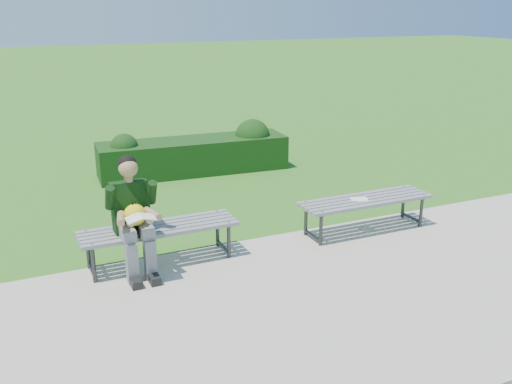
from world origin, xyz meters
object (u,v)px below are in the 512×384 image
at_px(bench_right, 365,202).
at_px(seated_boy, 133,213).
at_px(hedge, 198,153).
at_px(bench_left, 159,231).
at_px(paper_sheet, 359,199).

bearing_deg(bench_right, seated_boy, 179.09).
xyz_separation_m(hedge, bench_left, (-1.67, -3.52, 0.07)).
height_order(hedge, seated_boy, seated_boy).
height_order(hedge, bench_right, hedge).
height_order(bench_left, bench_right, same).
distance_m(bench_right, seated_boy, 3.04).
height_order(bench_left, seated_boy, seated_boy).
xyz_separation_m(hedge, bench_right, (1.06, -3.66, 0.07)).
relative_size(bench_left, seated_boy, 1.37).
bearing_deg(bench_left, hedge, 64.60).
relative_size(hedge, bench_right, 1.89).
relative_size(hedge, paper_sheet, 12.97).
relative_size(bench_right, seated_boy, 1.37).
bearing_deg(bench_right, paper_sheet, -180.00).
bearing_deg(bench_left, bench_right, -3.00).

